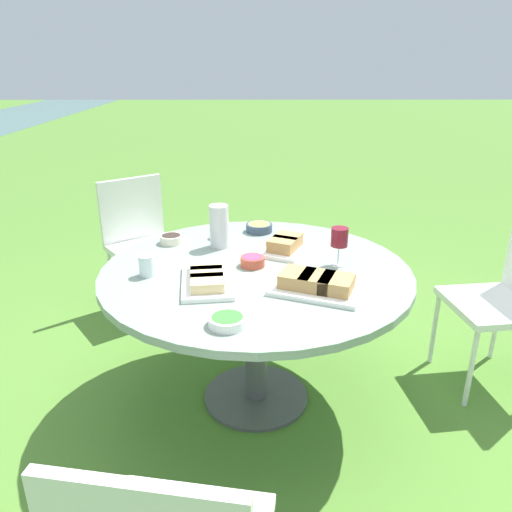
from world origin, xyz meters
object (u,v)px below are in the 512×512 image
at_px(chair_near_left, 141,235).
at_px(chair_far_back, 510,291).
at_px(dining_table, 256,286).
at_px(wine_glass, 339,238).
at_px(water_pitcher, 219,226).

relative_size(chair_near_left, chair_far_back, 1.00).
relative_size(dining_table, wine_glass, 7.77).
xyz_separation_m(chair_far_back, water_pitcher, (0.13, 1.47, 0.31)).
bearing_deg(dining_table, chair_near_left, 36.35).
bearing_deg(water_pitcher, wine_glass, -114.03).
height_order(dining_table, chair_far_back, chair_far_back).
bearing_deg(chair_far_back, wine_glass, 97.77).
distance_m(chair_near_left, chair_far_back, 2.23).
distance_m(chair_near_left, wine_glass, 1.56).
xyz_separation_m(chair_near_left, chair_far_back, (-0.88, -2.05, 0.00)).
bearing_deg(chair_near_left, dining_table, -143.65).
distance_m(water_pitcher, wine_glass, 0.62).
relative_size(chair_near_left, wine_glass, 4.85).
relative_size(chair_near_left, water_pitcher, 4.06).
height_order(chair_near_left, water_pitcher, water_pitcher).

